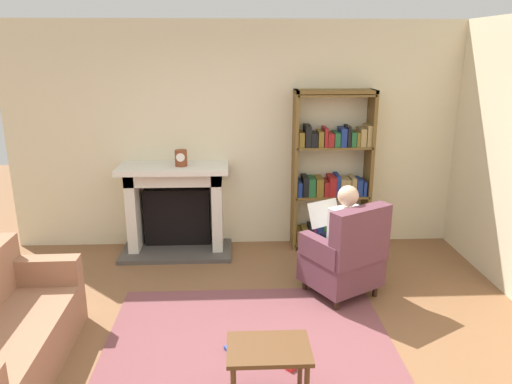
% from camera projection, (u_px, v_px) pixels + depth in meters
% --- Properties ---
extents(ground, '(14.00, 14.00, 0.00)m').
position_uv_depth(ground, '(250.00, 364.00, 3.78)').
color(ground, brown).
extents(back_wall, '(5.60, 0.10, 2.70)m').
position_uv_depth(back_wall, '(243.00, 137.00, 5.84)').
color(back_wall, beige).
rests_on(back_wall, ground).
extents(area_rug, '(2.40, 1.80, 0.01)m').
position_uv_depth(area_rug, '(249.00, 341.00, 4.07)').
color(area_rug, brown).
rests_on(area_rug, ground).
extents(fireplace, '(1.31, 0.64, 1.08)m').
position_uv_depth(fireplace, '(176.00, 205.00, 5.79)').
color(fireplace, '#4C4742').
rests_on(fireplace, ground).
extents(mantel_clock, '(0.14, 0.14, 0.19)m').
position_uv_depth(mantel_clock, '(181.00, 158.00, 5.52)').
color(mantel_clock, brown).
rests_on(mantel_clock, fireplace).
extents(bookshelf, '(0.94, 0.32, 1.92)m').
position_uv_depth(bookshelf, '(332.00, 176.00, 5.81)').
color(bookshelf, brown).
rests_on(bookshelf, ground).
extents(armchair_reading, '(0.86, 0.86, 0.97)m').
position_uv_depth(armchair_reading, '(346.00, 257.00, 4.71)').
color(armchair_reading, '#331E14').
rests_on(armchair_reading, ground).
extents(seated_reader, '(0.54, 0.59, 1.14)m').
position_uv_depth(seated_reader, '(339.00, 234.00, 4.75)').
color(seated_reader, silver).
rests_on(seated_reader, ground).
extents(side_table, '(0.56, 0.39, 0.47)m').
position_uv_depth(side_table, '(269.00, 357.00, 3.23)').
color(side_table, brown).
rests_on(side_table, ground).
extents(scattered_books, '(0.66, 0.42, 0.04)m').
position_uv_depth(scattered_books, '(267.00, 355.00, 3.84)').
color(scattered_books, '#334CA5').
rests_on(scattered_books, area_rug).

